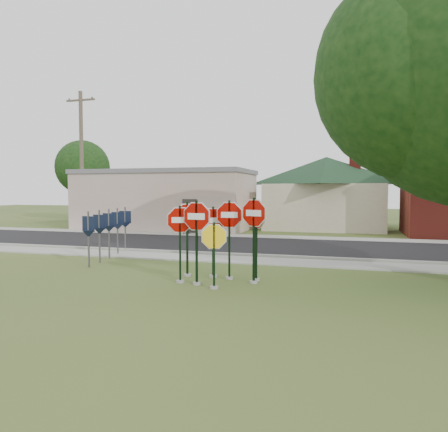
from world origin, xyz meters
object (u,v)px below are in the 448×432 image
(stop_sign_center, at_px, (197,230))
(pedestrian, at_px, (186,220))
(stop_sign_left, at_px, (180,234))
(utility_pole_near, at_px, (82,158))
(stop_sign_yellow, at_px, (214,249))

(stop_sign_center, distance_m, pedestrian, 14.63)
(stop_sign_center, relative_size, stop_sign_left, 1.07)
(stop_sign_center, bearing_deg, utility_pole_near, 133.70)
(stop_sign_yellow, bearing_deg, pedestrian, 114.51)
(stop_sign_yellow, distance_m, pedestrian, 15.19)
(utility_pole_near, height_order, pedestrian, utility_pole_near)
(stop_sign_center, bearing_deg, stop_sign_left, 168.19)
(stop_sign_yellow, bearing_deg, stop_sign_center, 151.22)
(stop_sign_yellow, relative_size, utility_pole_near, 0.20)
(stop_sign_yellow, distance_m, utility_pole_near, 20.82)
(stop_sign_center, relative_size, utility_pole_near, 0.27)
(stop_sign_yellow, height_order, pedestrian, stop_sign_yellow)
(stop_sign_yellow, xyz_separation_m, stop_sign_left, (-1.20, 0.47, 0.34))
(utility_pole_near, bearing_deg, pedestrian, -5.85)
(stop_sign_center, height_order, stop_sign_left, stop_sign_center)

